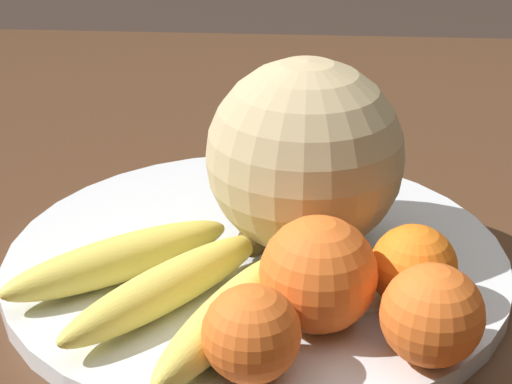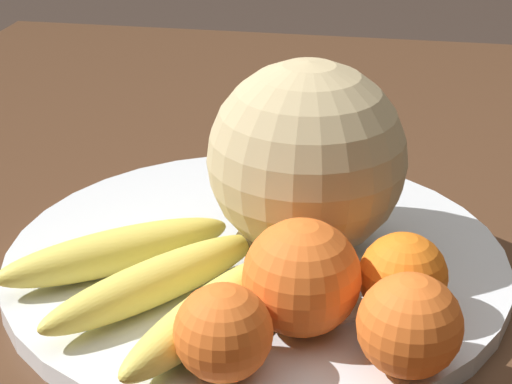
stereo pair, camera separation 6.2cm
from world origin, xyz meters
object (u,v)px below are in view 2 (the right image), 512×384
Objects in this scene: kitchen_table at (260,323)px; melon at (307,159)px; fruit_bowl at (256,260)px; orange_front_right at (302,277)px; produce_tag at (328,288)px; orange_back_left at (409,326)px; orange_front_left at (403,277)px; orange_mid_center at (223,333)px; banana_bunch at (159,279)px.

melon is at bearing 37.44° from kitchen_table.
kitchen_table is 3.20× the size of fruit_bowl.
produce_tag is at bearing 165.30° from orange_front_right.
orange_front_right is 1.20× the size of orange_back_left.
melon is 0.12m from orange_front_left.
orange_back_left reaches higher than orange_mid_center.
melon is at bearing 174.64° from banana_bunch.
orange_back_left is at bearing 102.54° from orange_mid_center.
melon is 0.17m from orange_back_left.
fruit_bowl is at bearing -153.50° from orange_front_right.
orange_back_left is at bearing 29.75° from melon.
melon is 2.47× the size of orange_mid_center.
kitchen_table is 15.87× the size of orange_front_right.
orange_front_right reaches higher than orange_front_left.
banana_bunch is 2.80× the size of orange_front_right.
banana_bunch is at bearing -43.65° from melon.
orange_mid_center is at bearing -34.65° from orange_front_right.
orange_front_right is at bearing -41.56° from produce_tag.
melon is 0.10m from produce_tag.
orange_back_left is (0.03, 0.07, -0.01)m from orange_front_right.
produce_tag is at bearing 22.16° from melon.
kitchen_table is 0.23m from orange_front_left.
orange_back_left is at bearing 42.59° from fruit_bowl.
orange_back_left is (0.20, 0.12, 0.15)m from kitchen_table.
orange_front_left reaches higher than fruit_bowl.
produce_tag is at bearing 30.32° from kitchen_table.
banana_bunch is 0.16m from orange_front_left.
orange_front_left is 0.99× the size of orange_mid_center.
orange_mid_center reaches higher than produce_tag.
fruit_bowl is (0.07, 0.01, 0.11)m from kitchen_table.
orange_back_left reaches higher than produce_tag.
orange_front_left reaches higher than banana_bunch.
kitchen_table is 0.23m from orange_front_right.
orange_front_right is (0.11, 0.01, -0.03)m from melon.
orange_front_right is 0.06m from produce_tag.
melon reaches higher than banana_bunch.
fruit_bowl is at bearing -66.71° from melon.
melon reaches higher than orange_front_right.
banana_bunch is at bearing -99.12° from orange_front_right.
orange_mid_center is 0.93× the size of orange_back_left.
orange_front_left is at bearing 40.30° from produce_tag.
fruit_bowl is at bearing -120.93° from orange_front_left.
banana_bunch is at bearing -105.96° from orange_back_left.
fruit_bowl is 0.13m from orange_front_left.
orange_back_left is at bearing 32.15° from kitchen_table.
kitchen_table is at bearing -142.56° from melon.
produce_tag is (-0.03, 0.11, -0.02)m from banana_bunch.
orange_mid_center is (0.08, -0.10, 0.00)m from orange_front_left.
orange_back_left is (0.06, 0.01, 0.00)m from orange_front_left.
orange_back_left is at bearing 5.11° from orange_front_left.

